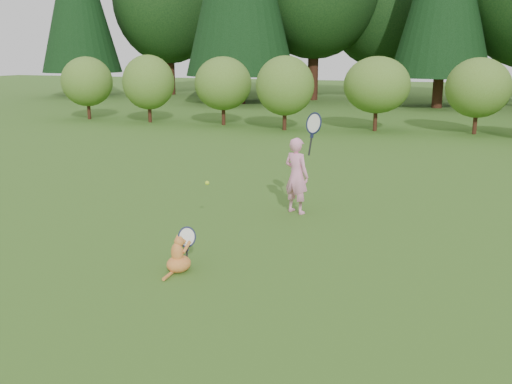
% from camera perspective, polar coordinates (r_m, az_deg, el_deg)
% --- Properties ---
extents(ground, '(100.00, 100.00, 0.00)m').
position_cam_1_polar(ground, '(7.88, -3.45, -6.13)').
color(ground, '#375919').
rests_on(ground, ground).
extents(shrub_row, '(28.00, 3.00, 2.80)m').
position_cam_1_polar(shrub_row, '(20.02, 12.15, 9.80)').
color(shrub_row, '#4D6A21').
rests_on(shrub_row, ground).
extents(child, '(0.78, 0.54, 1.94)m').
position_cam_1_polar(child, '(9.67, 4.12, 1.82)').
color(child, pink).
rests_on(child, ground).
extents(cat, '(0.45, 0.73, 0.63)m').
position_cam_1_polar(cat, '(7.23, -7.73, -6.03)').
color(cat, '#D15A28').
rests_on(cat, ground).
extents(tennis_ball, '(0.07, 0.07, 0.07)m').
position_cam_1_polar(tennis_ball, '(8.90, -4.91, 0.91)').
color(tennis_ball, '#BCDC19').
rests_on(tennis_ball, ground).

